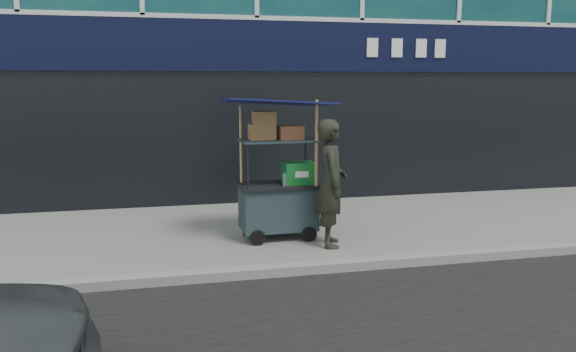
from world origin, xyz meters
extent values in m
plane|color=slate|center=(0.00, 0.00, 0.00)|extent=(80.00, 80.00, 0.00)
cube|color=gray|center=(0.00, -0.20, 0.06)|extent=(80.00, 0.18, 0.12)
cube|color=black|center=(0.00, 3.86, 2.90)|extent=(15.68, 0.06, 0.90)
cube|color=black|center=(0.00, 3.90, 1.20)|extent=(15.68, 0.04, 2.40)
cube|color=#1C2C30|center=(-0.13, 1.42, 0.45)|extent=(1.10, 0.67, 0.63)
cylinder|color=black|center=(-0.49, 1.07, 0.11)|extent=(0.22, 0.05, 0.22)
cylinder|color=black|center=(0.26, 1.10, 0.11)|extent=(0.22, 0.05, 0.22)
cube|color=black|center=(-0.13, 1.42, 0.78)|extent=(1.17, 0.74, 0.04)
cylinder|color=black|center=(-0.61, 1.13, 1.10)|extent=(0.03, 0.03, 0.67)
cylinder|color=black|center=(0.37, 1.17, 1.10)|extent=(0.03, 0.03, 0.67)
cylinder|color=black|center=(-0.63, 1.67, 1.10)|extent=(0.03, 0.03, 0.67)
cylinder|color=black|center=(0.36, 1.70, 1.10)|extent=(0.03, 0.03, 0.67)
cube|color=#1C2C30|center=(-0.13, 1.42, 1.44)|extent=(1.10, 0.67, 0.03)
cylinder|color=#AE824E|center=(0.37, 1.17, 1.01)|extent=(0.05, 0.05, 2.02)
cylinder|color=#AE824E|center=(-0.63, 1.67, 0.97)|extent=(0.04, 0.04, 1.93)
cube|color=#0D114A|center=(-0.13, 1.42, 1.98)|extent=(1.57, 1.13, 0.18)
cube|color=#0F6125|center=(0.17, 1.38, 0.96)|extent=(0.46, 0.33, 0.31)
cylinder|color=silver|center=(-0.07, 1.24, 0.89)|extent=(0.06, 0.06, 0.18)
cylinder|color=#173CAE|center=(-0.07, 1.24, 0.99)|extent=(0.03, 0.03, 0.02)
cube|color=brown|center=(-0.35, 1.46, 1.56)|extent=(0.37, 0.28, 0.22)
cube|color=olive|center=(0.05, 1.38, 1.55)|extent=(0.35, 0.26, 0.20)
cube|color=brown|center=(-0.33, 1.44, 1.77)|extent=(0.32, 0.24, 0.18)
imported|color=black|center=(0.51, 0.87, 0.89)|extent=(0.55, 0.72, 1.77)
camera|label=1|loc=(-1.76, -6.44, 2.29)|focal=35.00mm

